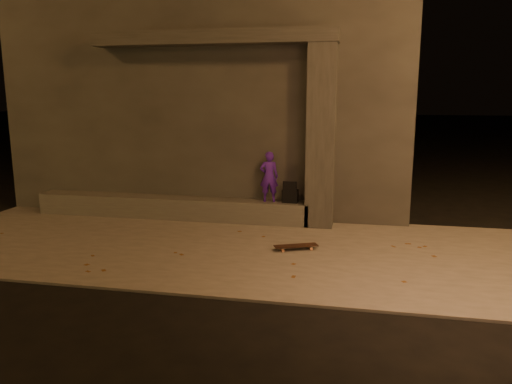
% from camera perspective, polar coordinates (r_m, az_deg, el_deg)
% --- Properties ---
extents(ground, '(120.00, 120.00, 0.00)m').
position_cam_1_polar(ground, '(7.17, -9.25, -10.98)').
color(ground, black).
rests_on(ground, ground).
extents(sidewalk, '(11.00, 4.40, 0.04)m').
position_cam_1_polar(sidewalk, '(8.95, -4.70, -6.19)').
color(sidewalk, '#645F58').
rests_on(sidewalk, ground).
extents(building, '(9.00, 5.10, 5.22)m').
position_cam_1_polar(building, '(13.14, -3.56, 10.83)').
color(building, '#353230').
rests_on(building, ground).
extents(ledge, '(6.00, 0.55, 0.45)m').
position_cam_1_polar(ledge, '(10.96, -9.69, -1.74)').
color(ledge, '#514F49').
rests_on(ledge, sidewalk).
extents(column, '(0.55, 0.55, 3.60)m').
position_cam_1_polar(column, '(10.00, 7.45, 6.24)').
color(column, '#353230').
rests_on(column, sidewalk).
extents(canopy, '(5.00, 0.70, 0.28)m').
position_cam_1_polar(canopy, '(10.47, -4.91, 17.15)').
color(canopy, '#353230').
rests_on(canopy, column).
extents(skateboarder, '(0.41, 0.29, 1.04)m').
position_cam_1_polar(skateboarder, '(10.24, 1.50, 1.76)').
color(skateboarder, '#4D1BB2').
rests_on(skateboarder, ledge).
extents(backpack, '(0.32, 0.21, 0.45)m').
position_cam_1_polar(backpack, '(10.23, 3.93, -0.34)').
color(backpack, black).
rests_on(backpack, ledge).
extents(skateboard, '(0.77, 0.48, 0.08)m').
position_cam_1_polar(skateboard, '(8.66, 4.59, -6.18)').
color(skateboard, black).
rests_on(skateboard, sidewalk).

